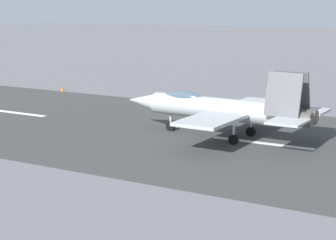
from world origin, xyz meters
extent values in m
plane|color=slate|center=(0.00, 0.00, 0.00)|extent=(400.00, 400.00, 0.00)
cube|color=#383937|center=(0.00, 0.00, 0.01)|extent=(240.00, 26.00, 0.02)
cube|color=white|center=(0.36, 0.00, 0.02)|extent=(8.00, 0.70, 0.00)
cube|color=white|center=(25.81, 0.00, 0.02)|extent=(8.00, 0.70, 0.00)
cylinder|color=#A6ACAE|center=(3.86, -0.27, 2.26)|extent=(12.25, 2.14, 1.72)
cone|color=#A6ACAE|center=(11.36, -0.53, 2.26)|extent=(2.86, 1.56, 1.46)
ellipsoid|color=#3F5160|center=(7.30, -0.39, 2.91)|extent=(3.64, 1.22, 1.10)
cylinder|color=#47423D|center=(-2.37, 0.49, 2.26)|extent=(2.24, 1.17, 1.10)
cylinder|color=#47423D|center=(-2.41, -0.61, 2.26)|extent=(2.24, 1.17, 1.10)
cube|color=#A6ACAE|center=(2.99, 3.52, 2.16)|extent=(3.60, 5.91, 0.24)
cube|color=#A6ACAE|center=(2.73, -3.99, 2.16)|extent=(3.60, 5.91, 0.24)
cube|color=#A6ACAE|center=(-2.31, 2.34, 2.36)|extent=(2.49, 2.88, 0.16)
cube|color=#A6ACAE|center=(-2.48, -2.46, 2.36)|extent=(2.49, 2.88, 0.16)
cube|color=#555558|center=(-1.43, 0.81, 3.96)|extent=(2.63, 1.04, 3.14)
cube|color=#555558|center=(-1.49, -0.99, 3.96)|extent=(2.63, 1.04, 3.14)
cylinder|color=silver|center=(8.55, -0.43, 0.70)|extent=(0.18, 0.18, 1.40)
cylinder|color=black|center=(8.55, -0.43, 0.38)|extent=(0.77, 0.33, 0.76)
cylinder|color=silver|center=(2.11, 1.39, 0.70)|extent=(0.18, 0.18, 1.40)
cylinder|color=black|center=(2.11, 1.39, 0.38)|extent=(0.77, 0.33, 0.76)
cylinder|color=silver|center=(2.00, -1.81, 0.70)|extent=(0.18, 0.18, 1.40)
cylinder|color=black|center=(2.00, -1.81, 0.38)|extent=(0.77, 0.33, 0.76)
cone|color=orange|center=(12.14, -13.08, 0.28)|extent=(0.44, 0.44, 0.55)
cone|color=orange|center=(30.55, -13.08, 0.28)|extent=(0.44, 0.44, 0.55)
camera|label=1|loc=(-14.77, 40.93, 10.45)|focal=62.79mm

